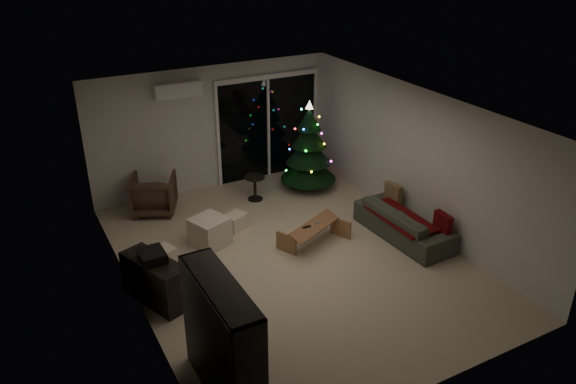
% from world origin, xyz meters
% --- Properties ---
extents(room, '(6.50, 7.51, 2.60)m').
position_xyz_m(room, '(0.46, 1.49, 1.02)').
color(room, beige).
rests_on(room, ground).
extents(bookshelf, '(0.79, 1.55, 1.51)m').
position_xyz_m(bookshelf, '(-2.25, -2.18, 0.75)').
color(bookshelf, black).
rests_on(bookshelf, floor).
extents(media_cabinet, '(0.76, 1.15, 0.67)m').
position_xyz_m(media_cabinet, '(-2.25, -0.06, 0.34)').
color(media_cabinet, black).
rests_on(media_cabinet, floor).
extents(stereo, '(0.34, 0.40, 0.14)m').
position_xyz_m(stereo, '(-2.25, -0.06, 0.75)').
color(stereo, black).
rests_on(stereo, media_cabinet).
extents(armchair, '(1.04, 1.06, 0.73)m').
position_xyz_m(armchair, '(-1.48, 2.67, 0.36)').
color(armchair, '#3D3121').
rests_on(armchair, floor).
extents(ottoman, '(0.70, 0.70, 0.49)m').
position_xyz_m(ottoman, '(-1.00, 1.05, 0.24)').
color(ottoman, beige).
rests_on(ottoman, floor).
extents(cardboard_box_a, '(0.51, 0.46, 0.30)m').
position_xyz_m(cardboard_box_a, '(-1.93, 0.77, 0.15)').
color(cardboard_box_a, beige).
rests_on(cardboard_box_a, floor).
extents(cardboard_box_b, '(0.49, 0.44, 0.28)m').
position_xyz_m(cardboard_box_b, '(-0.40, 1.35, 0.14)').
color(cardboard_box_b, beige).
rests_on(cardboard_box_b, floor).
extents(side_table, '(0.41, 0.41, 0.49)m').
position_xyz_m(side_table, '(0.41, 2.25, 0.25)').
color(side_table, black).
rests_on(side_table, floor).
extents(floor_lamp, '(0.25, 0.25, 1.55)m').
position_xyz_m(floor_lamp, '(-1.23, 3.42, 0.77)').
color(floor_lamp, black).
rests_on(floor_lamp, floor).
extents(sofa, '(0.82, 1.93, 0.56)m').
position_xyz_m(sofa, '(2.05, -0.30, 0.28)').
color(sofa, '#4E5547').
rests_on(sofa, floor).
extents(sofa_throw, '(0.59, 1.37, 0.05)m').
position_xyz_m(sofa_throw, '(1.95, -0.30, 0.40)').
color(sofa_throw, '#610506').
rests_on(sofa_throw, sofa).
extents(cushion_a, '(0.14, 0.37, 0.37)m').
position_xyz_m(cushion_a, '(2.30, 0.35, 0.50)').
color(cushion_a, '#987550').
rests_on(cushion_a, sofa).
extents(cushion_b, '(0.13, 0.37, 0.37)m').
position_xyz_m(cushion_b, '(2.30, -0.95, 0.50)').
color(cushion_b, '#610506').
rests_on(cushion_b, sofa).
extents(coffee_table, '(1.19, 0.83, 0.36)m').
position_xyz_m(coffee_table, '(0.56, 0.22, 0.18)').
color(coffee_table, '#9C6F47').
rests_on(coffee_table, floor).
extents(remote_a, '(0.14, 0.04, 0.02)m').
position_xyz_m(remote_a, '(0.41, 0.22, 0.37)').
color(remote_a, black).
rests_on(remote_a, coffee_table).
extents(remote_b, '(0.14, 0.08, 0.02)m').
position_xyz_m(remote_b, '(0.66, 0.27, 0.37)').
color(remote_b, slate).
rests_on(remote_b, coffee_table).
extents(christmas_tree, '(1.31, 1.31, 1.84)m').
position_xyz_m(christmas_tree, '(1.62, 2.23, 0.92)').
color(christmas_tree, black).
rests_on(christmas_tree, floor).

